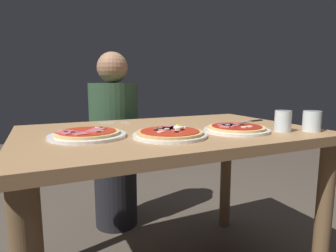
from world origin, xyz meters
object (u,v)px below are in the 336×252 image
Objects in this scene: pizza_across_right at (236,129)px; fork at (113,123)px; water_glass_far at (312,122)px; knife at (251,121)px; pizza_foreground at (170,134)px; water_glass_near at (283,122)px; diner_person at (115,146)px; dining_table at (169,154)px; pizza_across_left at (87,134)px.

pizza_across_right reaches higher than fork.
fork is (-0.73, 0.61, -0.04)m from water_glass_far.
pizza_across_right is at bearing -141.16° from knife.
knife is at bearing 19.63° from pizza_foreground.
water_glass_near is at bearing -24.98° from pizza_across_right.
water_glass_near is 1.03× the size of water_glass_far.
pizza_foreground is at bearing 169.21° from water_glass_near.
diner_person reaches higher than knife.
dining_table is 1.10× the size of diner_person.
diner_person reaches higher than water_glass_far.
pizza_across_left is at bearing 163.66° from water_glass_far.
dining_table is 0.39m from pizza_across_left.
water_glass_near is 1.11m from diner_person.
water_glass_far is 0.58× the size of fork.
pizza_across_right is (0.31, -0.01, -0.00)m from pizza_foreground.
knife is (0.52, 0.05, 0.12)m from dining_table.
water_glass_far reaches higher than pizza_across_right.
pizza_foreground is 1.49× the size of knife.
pizza_across_left is 3.34× the size of water_glass_far.
pizza_across_right is 0.64m from fork.
water_glass_near is 0.47× the size of knife.
water_glass_near is (0.18, -0.08, 0.03)m from pizza_across_right.
fork is (-0.11, 0.47, -0.01)m from pizza_foreground.
water_glass_far is (0.12, -0.05, -0.00)m from water_glass_near.
water_glass_far is 0.95m from fork.
diner_person reaches higher than pizza_foreground.
diner_person is (-0.01, 0.86, -0.22)m from pizza_foreground.
diner_person is (-0.51, 0.95, -0.25)m from water_glass_near.
diner_person reaches higher than water_glass_near.
fork is at bearing 159.47° from knife.
pizza_across_left is 3.26× the size of water_glass_near.
pizza_across_left is 0.25× the size of diner_person.
pizza_foreground is 0.31m from pizza_across_right.
pizza_across_right is 3.15× the size of water_glass_far.
water_glass_near is (0.43, -0.25, 0.16)m from dining_table.
water_glass_near is 0.83m from fork.
pizza_foreground reaches higher than pizza_across_right.
water_glass_far is (0.30, -0.13, 0.03)m from pizza_across_right.
pizza_across_right reaches higher than knife.
dining_table is 4.46× the size of pizza_foreground.
dining_table is at bearing 4.78° from pizza_across_left.
diner_person is (-0.08, 0.70, -0.10)m from dining_table.
pizza_foreground is 0.48m from fork.
fork is (0.18, 0.34, -0.01)m from pizza_across_left.
pizza_across_right is at bearing 156.60° from water_glass_far.
pizza_foreground is 0.51m from water_glass_near.
pizza_across_left is at bearing -175.22° from dining_table.
water_glass_far reaches higher than dining_table.
pizza_foreground reaches higher than fork.
pizza_across_left is (-0.30, 0.13, -0.00)m from pizza_foreground.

